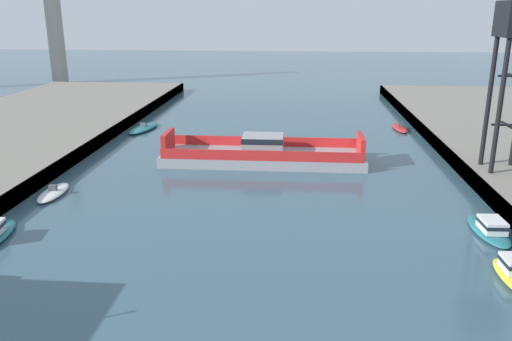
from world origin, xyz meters
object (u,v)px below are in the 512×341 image
at_px(moored_boat_near_left, 490,228).
at_px(moored_boat_upstream_a, 400,128).
at_px(chain_ferry, 263,154).
at_px(moored_boat_near_right, 144,128).
at_px(moored_boat_mid_left, 53,192).
at_px(moored_boat_mid_right, 512,273).
at_px(smokestack_distant_b, 53,11).

height_order(moored_boat_near_left, moored_boat_upstream_a, moored_boat_near_left).
bearing_deg(chain_ferry, moored_boat_near_right, 140.01).
distance_m(moored_boat_near_right, moored_boat_mid_left, 26.95).
bearing_deg(moored_boat_upstream_a, chain_ferry, -135.22).
height_order(moored_boat_near_left, moored_boat_mid_right, moored_boat_mid_right).
relative_size(chain_ferry, moored_boat_near_right, 2.75).
distance_m(chain_ferry, moored_boat_mid_right, 30.16).
distance_m(chain_ferry, moored_boat_near_right, 23.32).
bearing_deg(moored_boat_near_left, smokestack_distant_b, 131.23).
relative_size(moored_boat_near_left, moored_boat_mid_right, 1.25).
bearing_deg(smokestack_distant_b, moored_boat_upstream_a, -32.19).
bearing_deg(moored_boat_mid_right, moored_boat_near_left, 81.43).
relative_size(chain_ferry, moored_boat_upstream_a, 3.71).
bearing_deg(moored_boat_near_left, moored_boat_mid_right, -98.57).
bearing_deg(moored_boat_near_left, moored_boat_upstream_a, 90.34).
height_order(moored_boat_near_left, moored_boat_near_right, moored_boat_near_left).
distance_m(moored_boat_mid_left, moored_boat_mid_right, 37.82).
relative_size(chain_ferry, moored_boat_mid_right, 4.34).
distance_m(chain_ferry, moored_boat_upstream_a, 25.51).
relative_size(moored_boat_near_left, smokestack_distant_b, 0.21).
xyz_separation_m(moored_boat_mid_right, moored_boat_upstream_a, (0.85, 42.70, -0.28)).
xyz_separation_m(moored_boat_near_right, moored_boat_mid_left, (-0.49, -26.94, -0.03)).
relative_size(moored_boat_near_right, moored_boat_upstream_a, 1.35).
relative_size(moored_boat_near_right, moored_boat_mid_left, 1.43).
bearing_deg(moored_boat_mid_right, smokestack_distant_b, 128.40).
bearing_deg(moored_boat_upstream_a, moored_boat_near_left, -89.66).
relative_size(moored_boat_near_right, smokestack_distant_b, 0.27).
bearing_deg(smokestack_distant_b, moored_boat_mid_left, -65.97).
distance_m(moored_boat_near_right, moored_boat_upstream_a, 36.08).
relative_size(moored_boat_near_left, moored_boat_near_right, 0.79).
relative_size(moored_boat_mid_left, moored_boat_mid_right, 1.11).
relative_size(chain_ferry, smokestack_distant_b, 0.75).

